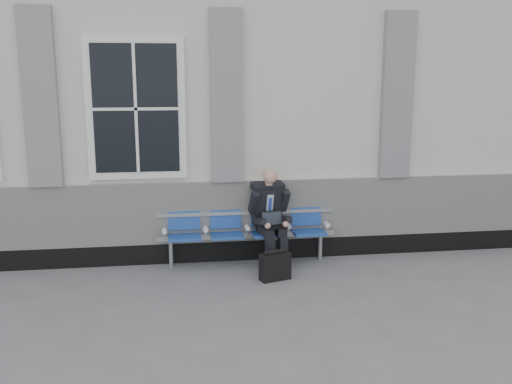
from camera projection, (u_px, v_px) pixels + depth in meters
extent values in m
plane|color=slate|center=(107.00, 305.00, 6.84)|extent=(70.00, 70.00, 0.00)
cube|color=beige|center=(123.00, 110.00, 9.80)|extent=(14.00, 4.00, 4.20)
cube|color=black|center=(118.00, 255.00, 8.24)|extent=(14.00, 0.10, 0.30)
cube|color=silver|center=(116.00, 215.00, 8.10)|extent=(14.00, 0.08, 0.90)
cube|color=gray|center=(40.00, 98.00, 7.62)|extent=(0.45, 0.14, 2.40)
cube|color=gray|center=(226.00, 97.00, 7.97)|extent=(0.45, 0.14, 2.40)
cube|color=gray|center=(397.00, 96.00, 8.31)|extent=(0.45, 0.14, 2.40)
cube|color=white|center=(136.00, 109.00, 7.84)|extent=(1.35, 0.10, 1.95)
cube|color=black|center=(136.00, 109.00, 7.79)|extent=(1.15, 0.02, 1.75)
cube|color=#9EA0A3|center=(247.00, 235.00, 8.28)|extent=(2.60, 0.07, 0.07)
cube|color=#9EA0A3|center=(246.00, 213.00, 8.33)|extent=(2.60, 0.05, 0.05)
cylinder|color=#9EA0A3|center=(171.00, 253.00, 8.17)|extent=(0.06, 0.06, 0.39)
cylinder|color=#9EA0A3|center=(320.00, 247.00, 8.48)|extent=(0.06, 0.06, 0.39)
cube|color=#1B449C|center=(185.00, 237.00, 8.07)|extent=(0.46, 0.42, 0.07)
cube|color=#1B449C|center=(184.00, 216.00, 8.22)|extent=(0.46, 0.10, 0.40)
cube|color=#1B449C|center=(227.00, 236.00, 8.15)|extent=(0.46, 0.42, 0.07)
cube|color=#1B449C|center=(225.00, 215.00, 8.30)|extent=(0.46, 0.10, 0.40)
cube|color=#1B449C|center=(268.00, 234.00, 8.23)|extent=(0.46, 0.42, 0.07)
cube|color=#1B449C|center=(266.00, 213.00, 8.38)|extent=(0.46, 0.10, 0.40)
cube|color=#1B449C|center=(309.00, 232.00, 8.32)|extent=(0.46, 0.42, 0.07)
cube|color=#1B449C|center=(306.00, 212.00, 8.47)|extent=(0.46, 0.10, 0.40)
cylinder|color=white|center=(164.00, 231.00, 8.04)|extent=(0.07, 0.12, 0.07)
cylinder|color=white|center=(206.00, 229.00, 8.12)|extent=(0.07, 0.12, 0.07)
cylinder|color=white|center=(247.00, 228.00, 8.20)|extent=(0.07, 0.12, 0.07)
cylinder|color=white|center=(288.00, 226.00, 8.28)|extent=(0.07, 0.12, 0.07)
cylinder|color=white|center=(327.00, 225.00, 8.37)|extent=(0.07, 0.12, 0.07)
cube|color=black|center=(271.00, 269.00, 7.96)|extent=(0.15, 0.26, 0.09)
cube|color=black|center=(284.00, 268.00, 8.02)|extent=(0.15, 0.26, 0.09)
cube|color=black|center=(270.00, 254.00, 7.97)|extent=(0.14, 0.14, 0.47)
cube|color=black|center=(283.00, 253.00, 8.03)|extent=(0.14, 0.14, 0.47)
cube|color=black|center=(265.00, 230.00, 8.10)|extent=(0.21, 0.45, 0.13)
cube|color=black|center=(278.00, 229.00, 8.16)|extent=(0.21, 0.45, 0.13)
cube|color=black|center=(267.00, 205.00, 8.25)|extent=(0.45, 0.39, 0.60)
cube|color=silver|center=(270.00, 206.00, 8.14)|extent=(0.11, 0.11, 0.34)
cube|color=#253DB0|center=(270.00, 207.00, 8.13)|extent=(0.06, 0.08, 0.28)
cube|color=black|center=(268.00, 186.00, 8.16)|extent=(0.49, 0.30, 0.14)
cylinder|color=#DE9E8B|center=(269.00, 182.00, 8.10)|extent=(0.11, 0.11, 0.10)
sphere|color=#DE9E8B|center=(270.00, 176.00, 8.03)|extent=(0.20, 0.20, 0.20)
cube|color=black|center=(254.00, 203.00, 8.07)|extent=(0.14, 0.28, 0.36)
cube|color=black|center=(284.00, 201.00, 8.21)|extent=(0.14, 0.28, 0.36)
cube|color=black|center=(260.00, 221.00, 7.97)|extent=(0.14, 0.31, 0.13)
cube|color=black|center=(286.00, 219.00, 8.09)|extent=(0.14, 0.31, 0.13)
sphere|color=#DE9E8B|center=(268.00, 226.00, 7.87)|extent=(0.09, 0.09, 0.09)
sphere|color=#DE9E8B|center=(286.00, 224.00, 7.96)|extent=(0.09, 0.09, 0.09)
cube|color=black|center=(275.00, 227.00, 7.99)|extent=(0.35, 0.27, 0.02)
cube|color=black|center=(272.00, 218.00, 8.08)|extent=(0.33, 0.14, 0.20)
cube|color=black|center=(272.00, 218.00, 8.07)|extent=(0.29, 0.12, 0.17)
cube|color=black|center=(275.00, 267.00, 7.65)|extent=(0.44, 0.29, 0.37)
cylinder|color=black|center=(275.00, 252.00, 7.61)|extent=(0.33, 0.16, 0.06)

